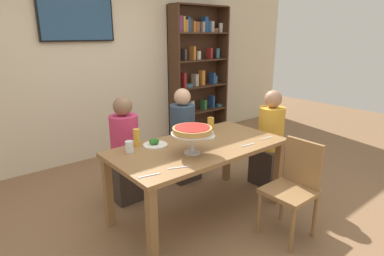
# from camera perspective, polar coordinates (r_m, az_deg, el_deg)

# --- Properties ---
(ground_plane) EXTENTS (12.00, 12.00, 0.00)m
(ground_plane) POSITION_cam_1_polar(r_m,az_deg,el_deg) (3.38, 1.11, -14.98)
(ground_plane) COLOR #846042
(rear_partition) EXTENTS (8.00, 0.12, 2.80)m
(rear_partition) POSITION_cam_1_polar(r_m,az_deg,el_deg) (4.78, -16.50, 11.51)
(rear_partition) COLOR beige
(rear_partition) RESTS_ON ground_plane
(dining_table) EXTENTS (1.69, 0.88, 0.74)m
(dining_table) POSITION_cam_1_polar(r_m,az_deg,el_deg) (3.09, 1.18, -4.67)
(dining_table) COLOR olive
(dining_table) RESTS_ON ground_plane
(bookshelf) EXTENTS (1.11, 0.30, 2.21)m
(bookshelf) POSITION_cam_1_polar(r_m,az_deg,el_deg) (5.54, 0.93, 10.49)
(bookshelf) COLOR #422819
(bookshelf) RESTS_ON ground_plane
(television) EXTENTS (0.98, 0.05, 0.60)m
(television) POSITION_cam_1_polar(r_m,az_deg,el_deg) (4.59, -19.93, 18.10)
(television) COLOR black
(diner_far_left) EXTENTS (0.34, 0.34, 1.15)m
(diner_far_left) POSITION_cam_1_polar(r_m,az_deg,el_deg) (3.53, -11.78, -5.02)
(diner_far_left) COLOR #382D28
(diner_far_left) RESTS_ON ground_plane
(diner_far_right) EXTENTS (0.34, 0.34, 1.15)m
(diner_far_right) POSITION_cam_1_polar(r_m,az_deg,el_deg) (3.93, -1.67, -2.42)
(diner_far_right) COLOR #382D28
(diner_far_right) RESTS_ON ground_plane
(diner_head_east) EXTENTS (0.34, 0.34, 1.15)m
(diner_head_east) POSITION_cam_1_polar(r_m,az_deg,el_deg) (3.92, 13.75, -2.97)
(diner_head_east) COLOR #382D28
(diner_head_east) RESTS_ON ground_plane
(chair_near_right) EXTENTS (0.40, 0.40, 0.87)m
(chair_near_right) POSITION_cam_1_polar(r_m,az_deg,el_deg) (3.02, 17.80, -9.52)
(chair_near_right) COLOR olive
(chair_near_right) RESTS_ON ground_plane
(deep_dish_pizza_stand) EXTENTS (0.38, 0.38, 0.24)m
(deep_dish_pizza_stand) POSITION_cam_1_polar(r_m,az_deg,el_deg) (2.80, 0.04, -0.64)
(deep_dish_pizza_stand) COLOR silver
(deep_dish_pizza_stand) RESTS_ON dining_table
(salad_plate_near_diner) EXTENTS (0.23, 0.23, 0.07)m
(salad_plate_near_diner) POSITION_cam_1_polar(r_m,az_deg,el_deg) (3.06, -6.68, -2.80)
(salad_plate_near_diner) COLOR white
(salad_plate_near_diner) RESTS_ON dining_table
(salad_plate_far_diner) EXTENTS (0.22, 0.22, 0.07)m
(salad_plate_far_diner) POSITION_cam_1_polar(r_m,az_deg,el_deg) (3.30, 2.37, -1.27)
(salad_plate_far_diner) COLOR white
(salad_plate_far_diner) RESTS_ON dining_table
(beer_glass_amber_tall) EXTENTS (0.07, 0.07, 0.13)m
(beer_glass_amber_tall) POSITION_cam_1_polar(r_m,az_deg,el_deg) (3.57, 3.37, 0.87)
(beer_glass_amber_tall) COLOR gold
(beer_glass_amber_tall) RESTS_ON dining_table
(beer_glass_amber_short) EXTENTS (0.06, 0.06, 0.16)m
(beer_glass_amber_short) POSITION_cam_1_polar(r_m,az_deg,el_deg) (3.07, -9.88, -1.65)
(beer_glass_amber_short) COLOR gold
(beer_glass_amber_short) RESTS_ON dining_table
(water_glass_clear_near) EXTENTS (0.07, 0.07, 0.11)m
(water_glass_clear_near) POSITION_cam_1_polar(r_m,az_deg,el_deg) (2.92, -11.15, -3.31)
(water_glass_clear_near) COLOR white
(water_glass_clear_near) RESTS_ON dining_table
(water_glass_clear_far) EXTENTS (0.06, 0.06, 0.09)m
(water_glass_clear_far) POSITION_cam_1_polar(r_m,az_deg,el_deg) (3.40, -0.02, -0.24)
(water_glass_clear_far) COLOR white
(water_glass_clear_far) RESTS_ON dining_table
(cutlery_fork_near) EXTENTS (0.18, 0.04, 0.00)m
(cutlery_fork_near) POSITION_cam_1_polar(r_m,az_deg,el_deg) (3.11, 9.99, -2.99)
(cutlery_fork_near) COLOR silver
(cutlery_fork_near) RESTS_ON dining_table
(cutlery_knife_near) EXTENTS (0.18, 0.02, 0.00)m
(cutlery_knife_near) POSITION_cam_1_polar(r_m,az_deg,el_deg) (3.34, 13.12, -1.77)
(cutlery_knife_near) COLOR silver
(cutlery_knife_near) RESTS_ON dining_table
(cutlery_fork_far) EXTENTS (0.18, 0.05, 0.00)m
(cutlery_fork_far) POSITION_cam_1_polar(r_m,az_deg,el_deg) (2.45, -7.63, -8.41)
(cutlery_fork_far) COLOR silver
(cutlery_fork_far) RESTS_ON dining_table
(cutlery_knife_far) EXTENTS (0.17, 0.08, 0.00)m
(cutlery_knife_far) POSITION_cam_1_polar(r_m,az_deg,el_deg) (2.57, -2.39, -7.08)
(cutlery_knife_far) COLOR silver
(cutlery_knife_far) RESTS_ON dining_table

